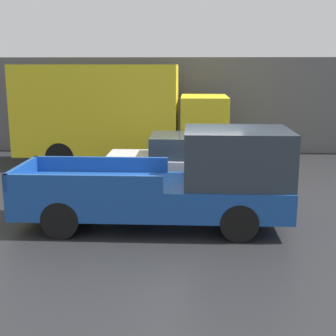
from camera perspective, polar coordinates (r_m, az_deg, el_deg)
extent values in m
plane|color=#232326|center=(11.02, 2.77, -5.55)|extent=(60.00, 60.00, 0.00)
cube|color=#56565B|center=(18.62, 2.87, 7.62)|extent=(28.00, 0.15, 3.71)
cube|color=#194799|center=(10.05, -1.91, -3.41)|extent=(5.72, 1.94, 0.63)
cube|color=#28333D|center=(9.86, 8.38, 1.42)|extent=(2.17, 1.82, 1.14)
cube|color=#194799|center=(11.00, -8.24, 0.46)|extent=(3.15, 0.10, 0.35)
cube|color=#194799|center=(9.25, -10.38, -1.89)|extent=(3.15, 0.10, 0.35)
cube|color=#194799|center=(10.54, -17.35, -0.51)|extent=(0.10, 1.94, 0.35)
cylinder|color=black|center=(10.96, 7.77, -3.69)|extent=(0.76, 0.26, 0.76)
cylinder|color=black|center=(9.34, 8.65, -6.57)|extent=(0.76, 0.26, 0.76)
cylinder|color=black|center=(11.22, -10.63, -3.41)|extent=(0.76, 0.26, 0.76)
cylinder|color=black|center=(9.64, -12.95, -6.14)|extent=(0.76, 0.26, 0.76)
cube|color=silver|center=(12.58, 3.15, -0.10)|extent=(4.68, 1.83, 0.72)
cube|color=#28333D|center=(12.46, 3.84, 2.76)|extent=(2.57, 1.61, 0.56)
cylinder|color=black|center=(13.54, 9.27, -0.68)|extent=(0.74, 0.22, 0.74)
cylinder|color=black|center=(11.96, 10.12, -2.44)|extent=(0.74, 0.22, 0.74)
cylinder|color=black|center=(13.52, -3.04, -0.55)|extent=(0.74, 0.22, 0.74)
cylinder|color=black|center=(11.94, -3.82, -2.30)|extent=(0.74, 0.22, 0.74)
cube|color=gold|center=(16.15, 4.40, 5.31)|extent=(1.56, 2.45, 1.94)
cube|color=gold|center=(16.40, -8.41, 7.15)|extent=(5.39, 2.58, 2.98)
cylinder|color=black|center=(17.43, 3.31, 2.70)|extent=(0.94, 0.30, 0.94)
cylinder|color=black|center=(15.16, 3.38, 1.23)|extent=(0.94, 0.30, 0.94)
cylinder|color=black|center=(17.94, -11.00, 2.77)|extent=(0.94, 0.30, 0.94)
cylinder|color=black|center=(15.74, -12.97, 1.36)|extent=(0.94, 0.30, 0.94)
cube|color=red|center=(18.51, -1.51, 3.39)|extent=(0.45, 0.40, 1.00)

